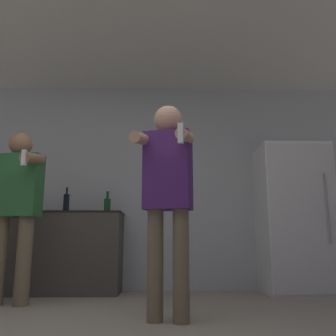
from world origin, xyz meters
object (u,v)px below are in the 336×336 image
object	(u,v)px
refrigerator	(294,218)
person_woman_foreground	(168,187)
bottle_tall_gin	(14,200)
bottle_clear_vodka	(66,203)
person_man_side	(16,201)
bottle_green_wine	(107,204)

from	to	relation	value
refrigerator	person_woman_foreground	xyz separation A→B (m)	(-1.48, -1.55, 0.12)
refrigerator	bottle_tall_gin	world-z (taller)	refrigerator
bottle_clear_vodka	person_man_side	xyz separation A→B (m)	(-0.27, -0.81, -0.07)
bottle_green_wine	bottle_tall_gin	xyz separation A→B (m)	(-1.08, 0.00, 0.04)
bottle_clear_vodka	person_woman_foreground	distance (m)	1.96
refrigerator	bottle_green_wine	distance (m)	2.16
refrigerator	person_man_side	size ratio (longest dim) A/B	1.04
bottle_clear_vodka	person_woman_foreground	bearing A→B (deg)	-53.93
bottle_tall_gin	person_man_side	xyz separation A→B (m)	(0.33, -0.81, -0.10)
bottle_green_wine	bottle_clear_vodka	xyz separation A→B (m)	(-0.47, 0.00, 0.02)
bottle_clear_vodka	bottle_green_wine	bearing A→B (deg)	0.00
bottle_green_wine	person_woman_foreground	bearing A→B (deg)	-66.82
person_woman_foreground	person_man_side	world-z (taller)	person_man_side
refrigerator	bottle_green_wine	size ratio (longest dim) A/B	6.20
refrigerator	person_woman_foreground	world-z (taller)	refrigerator
bottle_clear_vodka	person_woman_foreground	world-z (taller)	person_woman_foreground
bottle_clear_vodka	refrigerator	bearing A→B (deg)	-0.77
bottle_green_wine	refrigerator	bearing A→B (deg)	-0.94
bottle_clear_vodka	bottle_tall_gin	bearing A→B (deg)	180.00
bottle_green_wine	bottle_tall_gin	world-z (taller)	bottle_tall_gin
bottle_clear_vodka	bottle_tall_gin	size ratio (longest dim) A/B	0.84
refrigerator	bottle_tall_gin	xyz separation A→B (m)	(-3.23, 0.04, 0.20)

